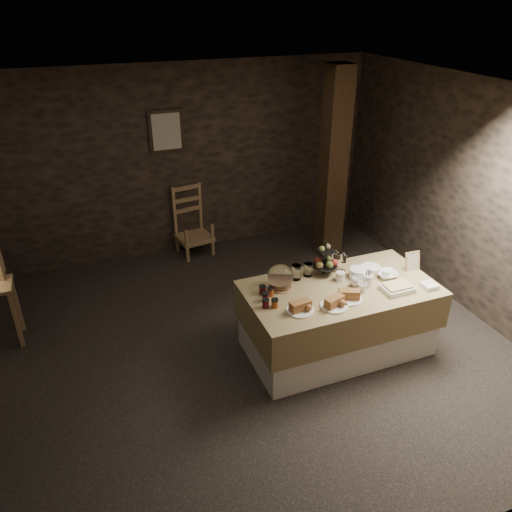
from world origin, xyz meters
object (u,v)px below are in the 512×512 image
object	(u,v)px
buffet_table	(338,314)
timber_column	(333,167)
fruit_stand	(325,262)
chair	(192,224)

from	to	relation	value
buffet_table	timber_column	size ratio (longest dim) A/B	0.74
timber_column	fruit_stand	distance (m)	1.98
chair	timber_column	size ratio (longest dim) A/B	0.29
buffet_table	chair	distance (m)	2.84
buffet_table	timber_column	distance (m)	2.35
chair	timber_column	distance (m)	2.12
timber_column	fruit_stand	xyz separation A→B (m)	(-0.98, -1.67, -0.39)
fruit_stand	buffet_table	bearing A→B (deg)	-85.51
chair	timber_column	world-z (taller)	timber_column
buffet_table	timber_column	bearing A→B (deg)	64.00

